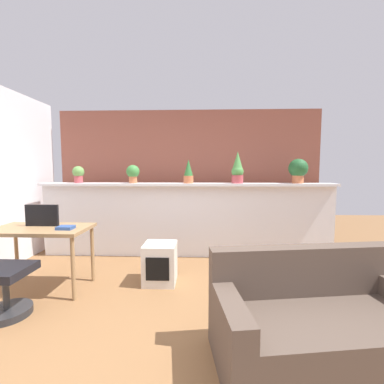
% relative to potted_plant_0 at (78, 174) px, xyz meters
% --- Properties ---
extents(ground_plane, '(12.00, 12.00, 0.00)m').
position_rel_potted_plant_0_xyz_m(ground_plane, '(1.77, -1.95, -1.36)').
color(ground_plane, brown).
extents(divider_wall, '(4.72, 0.16, 1.17)m').
position_rel_potted_plant_0_xyz_m(divider_wall, '(1.77, 0.05, -0.78)').
color(divider_wall, silver).
rests_on(divider_wall, ground).
extents(plant_shelf, '(4.72, 0.33, 0.04)m').
position_rel_potted_plant_0_xyz_m(plant_shelf, '(1.77, 0.01, -0.17)').
color(plant_shelf, silver).
rests_on(plant_shelf, divider_wall).
extents(brick_wall_behind, '(4.72, 0.10, 2.50)m').
position_rel_potted_plant_0_xyz_m(brick_wall_behind, '(1.77, 0.65, -0.11)').
color(brick_wall_behind, brown).
rests_on(brick_wall_behind, ground).
extents(potted_plant_0, '(0.18, 0.18, 0.27)m').
position_rel_potted_plant_0_xyz_m(potted_plant_0, '(0.00, 0.00, 0.00)').
color(potted_plant_0, '#B7474C').
rests_on(potted_plant_0, plant_shelf).
extents(potted_plant_1, '(0.21, 0.21, 0.29)m').
position_rel_potted_plant_0_xyz_m(potted_plant_1, '(0.91, -0.02, 0.01)').
color(potted_plant_1, '#C66B42').
rests_on(potted_plant_1, plant_shelf).
extents(potted_plant_2, '(0.16, 0.16, 0.38)m').
position_rel_potted_plant_0_xyz_m(potted_plant_2, '(1.80, -0.03, 0.03)').
color(potted_plant_2, '#C66B42').
rests_on(potted_plant_2, plant_shelf).
extents(potted_plant_3, '(0.19, 0.19, 0.50)m').
position_rel_potted_plant_0_xyz_m(potted_plant_3, '(2.58, -0.02, 0.08)').
color(potted_plant_3, '#B7474C').
rests_on(potted_plant_3, plant_shelf).
extents(potted_plant_4, '(0.30, 0.30, 0.39)m').
position_rel_potted_plant_0_xyz_m(potted_plant_4, '(3.54, 0.02, 0.07)').
color(potted_plant_4, '#C66B42').
rests_on(potted_plant_4, plant_shelf).
extents(desk, '(1.10, 0.60, 0.75)m').
position_rel_potted_plant_0_xyz_m(desk, '(0.12, -1.23, -0.70)').
color(desk, '#99754C').
rests_on(desk, ground).
extents(tv_monitor, '(0.40, 0.04, 0.26)m').
position_rel_potted_plant_0_xyz_m(tv_monitor, '(0.09, -1.15, -0.48)').
color(tv_monitor, black).
rests_on(tv_monitor, desk).
extents(side_cube_shelf, '(0.40, 0.41, 0.50)m').
position_rel_potted_plant_0_xyz_m(side_cube_shelf, '(1.49, -0.99, -1.11)').
color(side_cube_shelf, silver).
rests_on(side_cube_shelf, ground).
extents(book_on_desk, '(0.17, 0.14, 0.04)m').
position_rel_potted_plant_0_xyz_m(book_on_desk, '(0.46, -1.30, -0.60)').
color(book_on_desk, '#2D4C8C').
rests_on(book_on_desk, desk).
extents(couch, '(1.65, 0.97, 0.80)m').
position_rel_potted_plant_0_xyz_m(couch, '(2.89, -2.29, -1.08)').
color(couch, brown).
rests_on(couch, ground).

